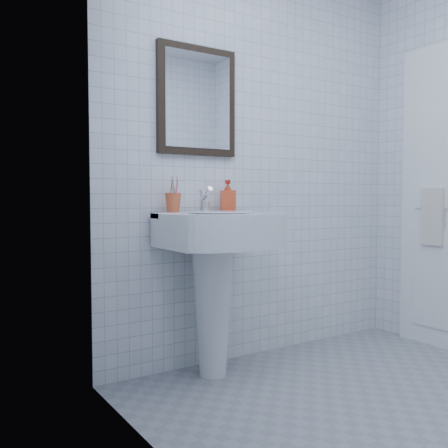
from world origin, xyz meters
TOP-DOWN VIEW (x-y plane):
  - ground at (0.00, 0.00)m, footprint 2.40×2.40m
  - wall_back at (0.00, 1.20)m, footprint 2.20×0.02m
  - wall_left at (-1.10, 0.00)m, footprint 0.02×2.40m
  - washbasin at (-0.48, 0.99)m, footprint 0.60×0.44m
  - faucet at (-0.48, 1.10)m, footprint 0.06×0.13m
  - toothbrush_cup at (-0.67, 1.11)m, footprint 0.11×0.11m
  - soap_dispenser at (-0.31, 1.11)m, footprint 0.11×0.11m
  - wall_mirror at (-0.48, 1.18)m, footprint 0.50×0.04m
  - towel_ring at (1.06, 0.69)m, footprint 0.01×0.18m
  - hand_towel at (1.04, 0.69)m, footprint 0.03×0.16m

SIDE VIEW (x-z plane):
  - ground at x=0.00m, z-range 0.00..0.00m
  - washbasin at x=-0.48m, z-range 0.16..1.08m
  - hand_towel at x=1.04m, z-range 0.68..1.06m
  - toothbrush_cup at x=-0.67m, z-range 0.91..1.02m
  - faucet at x=-0.48m, z-range 0.90..1.04m
  - soap_dispenser at x=-0.31m, z-range 0.91..1.10m
  - towel_ring at x=1.06m, z-range 0.96..1.14m
  - wall_back at x=0.00m, z-range 0.00..2.50m
  - wall_left at x=-1.10m, z-range 0.00..2.50m
  - wall_mirror at x=-0.48m, z-range 1.24..1.86m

